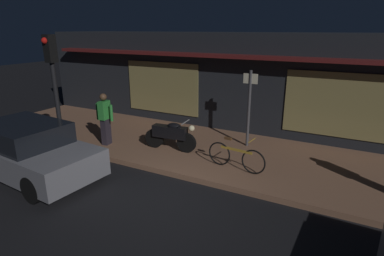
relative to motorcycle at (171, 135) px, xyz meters
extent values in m
plane|color=black|center=(1.20, -2.36, -0.65)|extent=(60.00, 60.00, 0.00)
cube|color=#8C6047|center=(1.20, 0.64, -0.57)|extent=(18.00, 4.00, 0.15)
cube|color=black|center=(1.20, 4.04, 1.15)|extent=(18.00, 2.80, 3.60)
cube|color=olive|center=(-2.00, 2.62, 0.85)|extent=(3.20, 0.04, 2.00)
cube|color=olive|center=(4.40, 2.62, 0.85)|extent=(3.20, 0.04, 2.00)
cube|color=#591919|center=(1.20, 2.39, 2.20)|extent=(16.20, 0.50, 0.12)
cylinder|color=black|center=(-0.58, -0.05, -0.20)|extent=(0.61, 0.18, 0.60)
cylinder|color=black|center=(0.51, 0.05, -0.20)|extent=(0.61, 0.18, 0.60)
cube|color=black|center=(-0.03, 0.00, 0.08)|extent=(1.12, 0.38, 0.36)
ellipsoid|color=black|center=(0.12, 0.01, 0.28)|extent=(0.46, 0.28, 0.20)
sphere|color=#F9EDB7|center=(0.68, 0.06, 0.28)|extent=(0.18, 0.18, 0.18)
cylinder|color=gray|center=(0.48, 0.05, 0.45)|extent=(0.08, 0.55, 0.03)
torus|color=black|center=(1.76, -0.34, -0.17)|extent=(0.66, 0.12, 0.66)
torus|color=black|center=(2.75, -0.46, -0.17)|extent=(0.66, 0.12, 0.66)
cube|color=#B78C2D|center=(2.25, -0.40, 0.05)|extent=(0.90, 0.14, 0.06)
cube|color=brown|center=(2.01, -0.37, 0.32)|extent=(0.21, 0.10, 0.06)
cylinder|color=#B78C2D|center=(2.67, -0.45, 0.40)|extent=(0.07, 0.42, 0.02)
cube|color=#28232D|center=(-2.11, -0.55, -0.07)|extent=(0.23, 0.30, 0.85)
cube|color=#2D8C38|center=(-2.11, -0.55, 0.64)|extent=(0.26, 0.40, 0.58)
sphere|color=brown|center=(-2.11, -0.55, 1.06)|extent=(0.22, 0.22, 0.22)
cylinder|color=#2D8C38|center=(-2.37, -0.58, 0.57)|extent=(0.10, 0.10, 0.52)
cylinder|color=#2D8C38|center=(-1.85, -0.52, 0.57)|extent=(0.10, 0.10, 0.52)
cylinder|color=#47474C|center=(1.96, 1.46, 0.70)|extent=(0.09, 0.09, 2.40)
cube|color=beige|center=(1.96, 1.46, 1.65)|extent=(0.44, 0.03, 0.30)
cylinder|color=black|center=(-2.26, -2.12, 1.15)|extent=(0.12, 0.12, 3.60)
cube|color=black|center=(-2.26, -2.12, 2.60)|extent=(0.24, 0.24, 0.70)
sphere|color=red|center=(-2.26, -2.25, 2.80)|extent=(0.16, 0.16, 0.16)
cylinder|color=black|center=(-1.13, -2.30, -0.33)|extent=(0.66, 0.27, 0.64)
cylinder|color=black|center=(-1.25, -3.86, -0.33)|extent=(0.66, 0.27, 0.64)
cylinder|color=black|center=(-3.82, -2.09, -0.33)|extent=(0.66, 0.27, 0.64)
cube|color=slate|center=(-2.53, -2.98, -0.10)|extent=(4.23, 2.08, 0.68)
cube|color=black|center=(-2.68, -2.96, 0.45)|extent=(2.32, 1.77, 0.64)
camera|label=1|loc=(4.82, -7.74, 3.09)|focal=29.43mm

